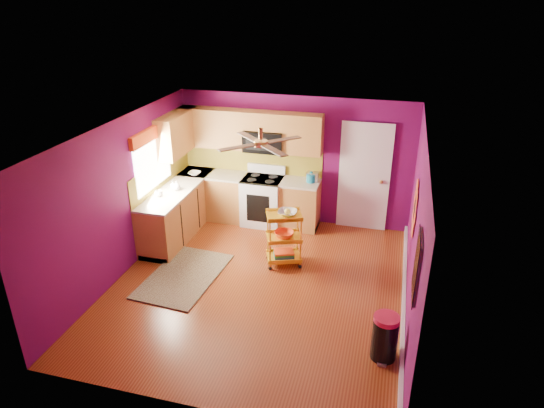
# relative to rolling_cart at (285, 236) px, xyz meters

# --- Properties ---
(ground) EXTENTS (5.00, 5.00, 0.00)m
(ground) POSITION_rel_rolling_cart_xyz_m (-0.23, -0.76, -0.53)
(ground) COLOR #65270F
(ground) RESTS_ON ground
(room_envelope) EXTENTS (4.54, 5.04, 2.52)m
(room_envelope) POSITION_rel_rolling_cart_xyz_m (-0.21, -0.76, 1.10)
(room_envelope) COLOR #5F0A4C
(room_envelope) RESTS_ON ground
(lower_cabinets) EXTENTS (2.81, 2.31, 0.94)m
(lower_cabinets) POSITION_rel_rolling_cart_xyz_m (-1.58, 1.06, -0.09)
(lower_cabinets) COLOR #955E28
(lower_cabinets) RESTS_ON ground
(electric_range) EXTENTS (0.76, 0.66, 1.13)m
(electric_range) POSITION_rel_rolling_cart_xyz_m (-0.78, 1.41, -0.04)
(electric_range) COLOR white
(electric_range) RESTS_ON ground
(upper_cabinetry) EXTENTS (2.80, 2.30, 1.26)m
(upper_cabinetry) POSITION_rel_rolling_cart_xyz_m (-1.47, 1.41, 1.27)
(upper_cabinetry) COLOR #955E28
(upper_cabinetry) RESTS_ON ground
(left_window) EXTENTS (0.08, 1.35, 1.08)m
(left_window) POSITION_rel_rolling_cart_xyz_m (-2.45, 0.29, 1.21)
(left_window) COLOR white
(left_window) RESTS_ON ground
(panel_door) EXTENTS (0.95, 0.11, 2.15)m
(panel_door) POSITION_rel_rolling_cart_xyz_m (1.12, 1.71, 0.50)
(panel_door) COLOR white
(panel_door) RESTS_ON ground
(right_wall_art) EXTENTS (0.04, 2.74, 1.04)m
(right_wall_art) POSITION_rel_rolling_cart_xyz_m (2.00, -1.10, 0.92)
(right_wall_art) COLOR black
(right_wall_art) RESTS_ON ground
(ceiling_fan) EXTENTS (1.01, 1.01, 0.26)m
(ceiling_fan) POSITION_rel_rolling_cart_xyz_m (-0.23, -0.56, 1.76)
(ceiling_fan) COLOR #BF8C3F
(ceiling_fan) RESTS_ON ground
(shag_rug) EXTENTS (1.16, 1.77, 0.02)m
(shag_rug) POSITION_rel_rolling_cart_xyz_m (-1.48, -0.81, -0.52)
(shag_rug) COLOR black
(shag_rug) RESTS_ON ground
(rolling_cart) EXTENTS (0.68, 0.59, 1.03)m
(rolling_cart) POSITION_rel_rolling_cart_xyz_m (0.00, 0.00, 0.00)
(rolling_cart) COLOR gold
(rolling_cart) RESTS_ON ground
(trash_can) EXTENTS (0.33, 0.36, 0.63)m
(trash_can) POSITION_rel_rolling_cart_xyz_m (1.75, -1.89, -0.21)
(trash_can) COLOR black
(trash_can) RESTS_ON ground
(teal_kettle) EXTENTS (0.18, 0.18, 0.21)m
(teal_kettle) POSITION_rel_rolling_cart_xyz_m (0.15, 1.48, 0.50)
(teal_kettle) COLOR #137093
(teal_kettle) RESTS_ON lower_cabinets
(toaster) EXTENTS (0.22, 0.15, 0.18)m
(toaster) POSITION_rel_rolling_cart_xyz_m (0.17, 1.52, 0.50)
(toaster) COLOR beige
(toaster) RESTS_ON lower_cabinets
(soap_bottle_a) EXTENTS (0.08, 0.08, 0.17)m
(soap_bottle_a) POSITION_rel_rolling_cart_xyz_m (-2.21, 0.48, 0.50)
(soap_bottle_a) COLOR #EA3F72
(soap_bottle_a) RESTS_ON lower_cabinets
(soap_bottle_b) EXTENTS (0.14, 0.14, 0.18)m
(soap_bottle_b) POSITION_rel_rolling_cart_xyz_m (-2.12, 0.46, 0.50)
(soap_bottle_b) COLOR white
(soap_bottle_b) RESTS_ON lower_cabinets
(counter_dish) EXTENTS (0.24, 0.24, 0.06)m
(counter_dish) POSITION_rel_rolling_cart_xyz_m (-2.12, 1.26, 0.44)
(counter_dish) COLOR white
(counter_dish) RESTS_ON lower_cabinets
(counter_cup) EXTENTS (0.13, 0.13, 0.11)m
(counter_cup) POSITION_rel_rolling_cart_xyz_m (-2.31, 0.11, 0.47)
(counter_cup) COLOR white
(counter_cup) RESTS_ON lower_cabinets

